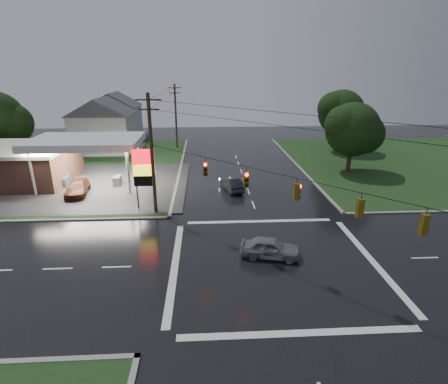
{
  "coord_description": "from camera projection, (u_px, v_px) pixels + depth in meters",
  "views": [
    {
      "loc": [
        -4.76,
        -21.32,
        12.97
      ],
      "look_at": [
        -3.21,
        6.57,
        3.0
      ],
      "focal_mm": 28.0,
      "sensor_mm": 36.0,
      "label": 1
    }
  ],
  "objects": [
    {
      "name": "car_pump",
      "position": [
        78.0,
        188.0,
        37.5
      ],
      "size": [
        2.68,
        5.28,
        1.47
      ],
      "primitive_type": "imported",
      "rotation": [
        0.0,
        0.0,
        0.13
      ],
      "color": "#522412",
      "rests_on": "ground"
    },
    {
      "name": "tree_ne_near",
      "position": [
        354.0,
        130.0,
        44.21
      ],
      "size": [
        7.99,
        6.8,
        8.98
      ],
      "color": "black",
      "rests_on": "ground"
    },
    {
      "name": "car_crossing",
      "position": [
        270.0,
        248.0,
        25.15
      ],
      "size": [
        4.57,
        2.67,
        1.46
      ],
      "primitive_type": "imported",
      "rotation": [
        0.0,
        0.0,
        1.34
      ],
      "color": "gray",
      "rests_on": "ground"
    },
    {
      "name": "grass_ne",
      "position": [
        418.0,
        162.0,
        50.45
      ],
      "size": [
        36.0,
        36.0,
        0.08
      ],
      "primitive_type": "cube",
      "color": "#173216",
      "rests_on": "ground"
    },
    {
      "name": "gas_station",
      "position": [
        27.0,
        162.0,
        40.98
      ],
      "size": [
        26.2,
        18.0,
        5.6
      ],
      "color": "#2D2D2D",
      "rests_on": "ground"
    },
    {
      "name": "house_near",
      "position": [
        103.0,
        124.0,
        55.93
      ],
      "size": [
        11.05,
        8.48,
        8.6
      ],
      "color": "silver",
      "rests_on": "ground"
    },
    {
      "name": "car_north",
      "position": [
        232.0,
        184.0,
        38.98
      ],
      "size": [
        2.61,
        4.61,
        1.44
      ],
      "primitive_type": "imported",
      "rotation": [
        0.0,
        0.0,
        3.41
      ],
      "color": "black",
      "rests_on": "ground"
    },
    {
      "name": "house_far",
      "position": [
        115.0,
        115.0,
        67.17
      ],
      "size": [
        11.05,
        8.48,
        8.6
      ],
      "color": "silver",
      "rests_on": "ground"
    },
    {
      "name": "traffic_signals",
      "position": [
        280.0,
        175.0,
        22.46
      ],
      "size": [
        26.87,
        26.87,
        1.47
      ],
      "color": "black",
      "rests_on": "ground"
    },
    {
      "name": "ground",
      "position": [
        274.0,
        262.0,
        24.66
      ],
      "size": [
        120.0,
        120.0,
        0.0
      ],
      "primitive_type": "plane",
      "color": "black",
      "rests_on": "ground"
    },
    {
      "name": "pylon_sign",
      "position": [
        144.0,
        169.0,
        32.63
      ],
      "size": [
        2.0,
        0.35,
        6.0
      ],
      "color": "#59595E",
      "rests_on": "ground"
    },
    {
      "name": "grass_nw",
      "position": [
        50.0,
        168.0,
        47.73
      ],
      "size": [
        36.0,
        36.0,
        0.08
      ],
      "primitive_type": "cube",
      "color": "#173216",
      "rests_on": "ground"
    },
    {
      "name": "utility_pole_nw",
      "position": [
        152.0,
        154.0,
        31.17
      ],
      "size": [
        2.2,
        0.32,
        11.0
      ],
      "color": "#382619",
      "rests_on": "ground"
    },
    {
      "name": "tree_ne_far",
      "position": [
        342.0,
        113.0,
        55.44
      ],
      "size": [
        8.46,
        7.2,
        9.8
      ],
      "color": "black",
      "rests_on": "ground"
    },
    {
      "name": "utility_pole_n",
      "position": [
        176.0,
        115.0,
        58.06
      ],
      "size": [
        2.2,
        0.32,
        10.5
      ],
      "color": "#382619",
      "rests_on": "ground"
    }
  ]
}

